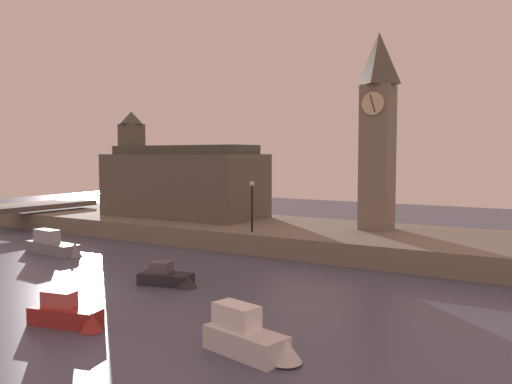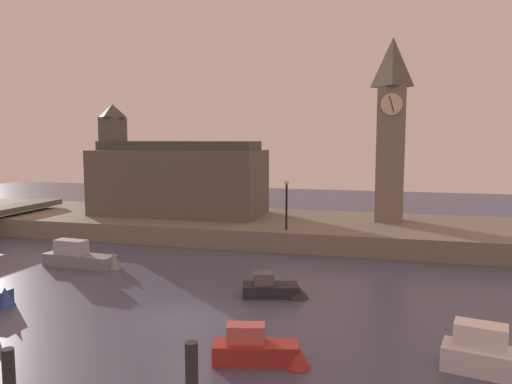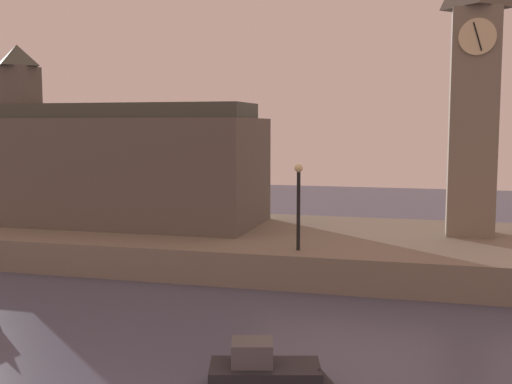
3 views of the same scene
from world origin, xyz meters
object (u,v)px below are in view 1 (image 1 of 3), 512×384
parliament_hall (181,181)px  boat_ferry_white (250,338)px  boat_barge_dark (170,278)px  clock_tower (378,128)px  streetlamp (252,200)px  boat_cruiser_grey (56,246)px  boat_dinghy_red (69,314)px

parliament_hall → boat_ferry_white: size_ratio=3.71×
boat_barge_dark → clock_tower: bearing=71.6°
parliament_hall → streetlamp: size_ratio=4.04×
streetlamp → boat_cruiser_grey: (-11.65, -8.27, -3.26)m
boat_ferry_white → parliament_hall: bearing=134.3°
boat_barge_dark → boat_ferry_white: size_ratio=0.93×
clock_tower → boat_barge_dark: clock_tower is taller
streetlamp → boat_cruiser_grey: size_ratio=0.67×
parliament_hall → boat_ferry_white: bearing=-45.7°
clock_tower → boat_cruiser_grey: bearing=-142.9°
boat_dinghy_red → boat_ferry_white: size_ratio=0.93×
streetlamp → boat_ferry_white: streetlamp is taller
clock_tower → boat_cruiser_grey: (-19.02, -14.40, -8.63)m
clock_tower → boat_cruiser_grey: 25.37m
boat_barge_dark → boat_cruiser_grey: (-13.31, 2.78, 0.16)m
clock_tower → boat_ferry_white: 25.40m
streetlamp → boat_barge_dark: size_ratio=0.99×
boat_barge_dark → boat_cruiser_grey: size_ratio=0.67×
boat_dinghy_red → boat_ferry_white: 8.31m
streetlamp → boat_barge_dark: 11.69m
boat_barge_dark → boat_ferry_white: boat_ferry_white is taller
streetlamp → boat_ferry_white: 20.93m
parliament_hall → boat_cruiser_grey: bearing=-91.7°
clock_tower → boat_cruiser_grey: clock_tower is taller
streetlamp → boat_dinghy_red: streetlamp is taller
boat_barge_dark → boat_dinghy_red: size_ratio=1.00×
boat_barge_dark → streetlamp: bearing=98.6°
boat_cruiser_grey → boat_ferry_white: 24.47m
clock_tower → boat_dinghy_red: size_ratio=3.91×
parliament_hall → boat_barge_dark: bearing=-51.8°
parliament_hall → streetlamp: 12.46m
parliament_hall → boat_ferry_white: (22.25, -22.83, -4.07)m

